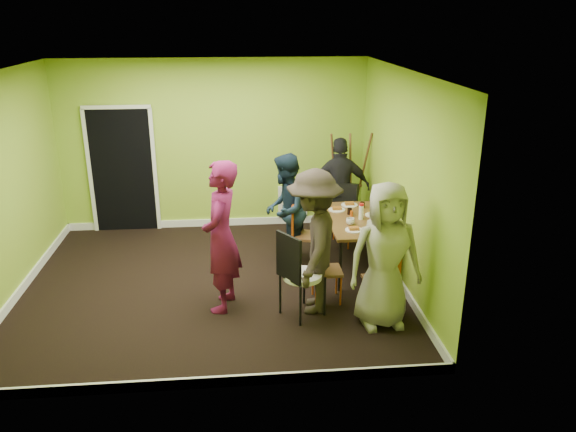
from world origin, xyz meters
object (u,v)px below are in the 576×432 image
chair_bentwood (298,271)px  orange_bottle (352,214)px  blue_bottle (378,218)px  person_front_end (385,256)px  person_standing (221,237)px  person_left_near (314,242)px  chair_back_end (344,201)px  chair_left_near (321,265)px  dining_table (360,222)px  chair_left_far (301,230)px  easel (348,184)px  person_left_far (285,210)px  thermos (361,212)px  chair_front_end (383,276)px  person_back_end (340,189)px

chair_bentwood → orange_bottle: chair_bentwood is taller
chair_bentwood → blue_bottle: 1.58m
blue_bottle → person_front_end: size_ratio=0.12×
person_standing → person_left_near: bearing=94.3°
chair_back_end → chair_left_near: bearing=95.6°
dining_table → chair_left_far: chair_left_far is taller
easel → chair_left_near: bearing=-108.8°
dining_table → person_standing: size_ratio=0.80×
person_left_far → person_front_end: person_front_end is taller
orange_bottle → person_left_near: 1.41m
thermos → person_left_near: person_left_near is taller
person_left_far → thermos: bearing=87.5°
blue_bottle → orange_bottle: (-0.28, 0.39, -0.06)m
thermos → orange_bottle: 0.18m
chair_bentwood → blue_bottle: (1.19, 1.00, 0.25)m
dining_table → chair_bentwood: 1.65m
person_left_far → chair_back_end: bearing=141.1°
chair_bentwood → person_front_end: person_front_end is taller
person_standing → person_front_end: size_ratio=1.08×
chair_back_end → chair_front_end: size_ratio=1.06×
chair_left_far → person_left_near: size_ratio=0.53×
chair_back_end → easel: (0.13, 0.38, 0.17)m
thermos → person_left_near: 1.36m
thermos → orange_bottle: bearing=128.5°
chair_back_end → chair_front_end: 2.35m
dining_table → person_front_end: 1.55m
person_back_end → chair_front_end: bearing=92.5°
easel → thermos: (-0.10, -1.43, 0.01)m
dining_table → chair_left_near: size_ratio=1.71×
blue_bottle → person_standing: 2.19m
dining_table → orange_bottle: size_ratio=19.33×
chair_front_end → person_standing: (-1.90, 0.36, 0.43)m
chair_left_near → chair_back_end: size_ratio=0.93×
orange_bottle → thermos: bearing=-51.5°
dining_table → chair_front_end: 1.34m
chair_back_end → thermos: 1.06m
thermos → person_standing: (-1.91, -0.94, 0.08)m
dining_table → person_left_near: size_ratio=0.85×
chair_left_far → chair_left_near: bearing=20.5°
chair_left_far → person_left_near: person_left_near is taller
dining_table → chair_back_end: 1.02m
chair_back_end → person_front_end: person_front_end is taller
chair_bentwood → person_left_near: (0.21, 0.17, 0.29)m
dining_table → chair_left_near: chair_left_near is taller
chair_front_end → easel: easel is taller
easel → blue_bottle: 1.69m
chair_front_end → chair_left_far: bearing=108.8°
chair_bentwood → person_left_far: size_ratio=0.67×
blue_bottle → person_back_end: size_ratio=0.12×
dining_table → thermos: (0.01, -0.03, 0.15)m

